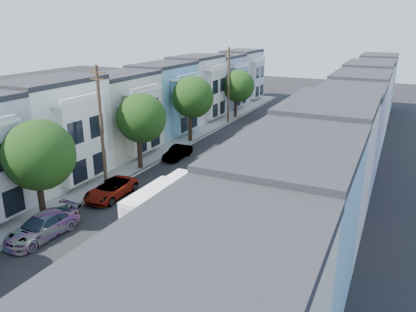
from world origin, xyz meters
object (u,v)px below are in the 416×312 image
parked_right_b (208,232)px  tree_d (192,97)px  tree_c (141,118)px  parked_left_c (111,189)px  parked_right_a (142,298)px  parked_right_d (312,124)px  utility_pole_far (228,85)px  parked_left_d (178,153)px  parked_right_c (286,151)px  tree_b (38,155)px  tree_far_r (331,101)px  tree_e (238,86)px  utility_pole_near (102,129)px  lead_sedan (232,170)px  fedex_truck (169,208)px  parked_left_b (43,226)px

parked_right_b → tree_d: bearing=125.4°
tree_c → parked_left_c: size_ratio=1.47×
parked_left_c → parked_right_a: parked_right_a is taller
parked_right_a → parked_right_d: (0.00, 38.69, -0.04)m
tree_d → utility_pole_far: bearing=90.0°
parked_left_d → parked_right_c: bearing=28.6°
tree_b → utility_pole_far: 32.39m
tree_far_r → parked_right_a: (-1.99, -39.62, -3.00)m
tree_e → parked_left_c: 30.87m
tree_c → utility_pole_near: utility_pole_near is taller
lead_sedan → parked_right_d: 20.46m
tree_d → tree_b: bearing=-90.0°
tree_e → lead_sedan: (8.28, -22.25, -3.94)m
parked_right_a → parked_right_b: parked_right_a is taller
tree_d → parked_right_a: tree_d is taller
parked_right_d → parked_left_c: bearing=-104.9°
parked_left_c → parked_right_b: size_ratio=1.12×
tree_b → parked_right_c: size_ratio=1.67×
parked_left_d → parked_right_a: parked_right_a is taller
fedex_truck → parked_left_b: bearing=-151.3°
fedex_truck → parked_right_b: bearing=5.5°
utility_pole_far → fedex_truck: (8.57, -30.16, -3.26)m
tree_e → parked_right_a: size_ratio=1.29×
parked_right_c → utility_pole_near: bearing=-122.8°
tree_b → parked_right_d: (11.20, 33.84, -4.19)m
tree_c → tree_far_r: tree_c is taller
utility_pole_near → parked_right_a: 16.46m
utility_pole_far → parked_left_d: bearing=-85.1°
tree_d → parked_left_c: 17.26m
parked_left_c → utility_pole_far: bearing=91.3°
lead_sedan → tree_b: bearing=-111.8°
tree_c → tree_e: size_ratio=1.05×
lead_sedan → parked_left_b: (-6.88, -15.23, 0.08)m
tree_far_r → lead_sedan: 21.96m
tree_e → tree_far_r: tree_e is taller
parked_right_d → tree_c: bearing=-112.8°
parked_right_b → parked_right_d: size_ratio=1.04×
tree_b → fedex_truck: tree_b is taller
parked_right_c → parked_right_a: bearing=-85.3°
parked_left_b → parked_right_d: size_ratio=1.19×
tree_far_r → parked_left_d: bearing=-122.0°
utility_pole_near → utility_pole_far: (0.00, 26.00, 0.00)m
utility_pole_far → tree_far_r: bearing=10.2°
tree_c → tree_d: 10.08m
utility_pole_far → tree_c: bearing=-90.0°
tree_e → parked_right_c: (11.20, -14.83, -3.97)m
tree_c → utility_pole_far: 20.63m
tree_b → parked_left_c: tree_b is taller
utility_pole_near → utility_pole_far: 26.00m
tree_b → utility_pole_near: utility_pole_near is taller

